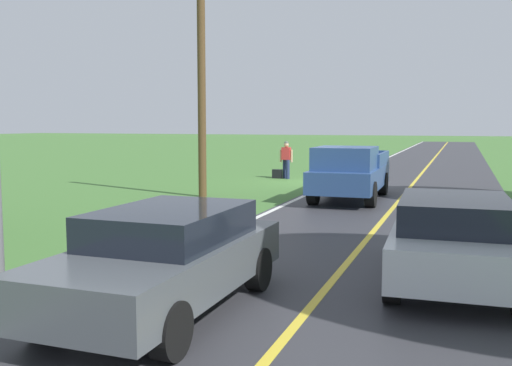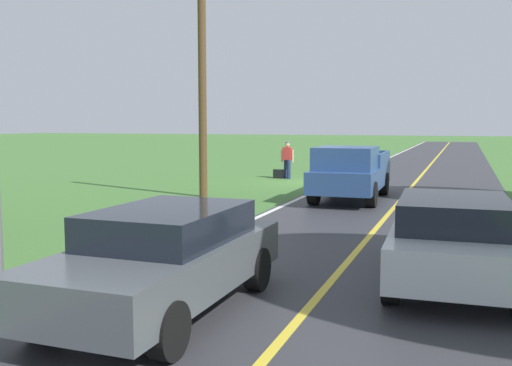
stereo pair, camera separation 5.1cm
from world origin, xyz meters
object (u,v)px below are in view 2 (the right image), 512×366
hitchhiker_walking (288,158)px  sedan_ahead_same_lane (165,257)px  suitcase_carried (278,174)px  sedan_mid_oncoming (453,237)px  pickup_truck_passing (350,172)px  utility_pole_roadside (202,85)px

hitchhiker_walking → sedan_ahead_same_lane: bearing=101.9°
suitcase_carried → sedan_mid_oncoming: size_ratio=0.10×
pickup_truck_passing → sedan_ahead_same_lane: pickup_truck_passing is taller
hitchhiker_walking → sedan_ahead_same_lane: hitchhiker_walking is taller
hitchhiker_walking → pickup_truck_passing: size_ratio=0.32×
suitcase_carried → sedan_mid_oncoming: sedan_mid_oncoming is taller
sedan_ahead_same_lane → hitchhiker_walking: bearing=-78.1°
suitcase_carried → sedan_mid_oncoming: bearing=26.9°
pickup_truck_passing → sedan_ahead_same_lane: (0.23, 12.16, -0.21)m
sedan_mid_oncoming → sedan_ahead_same_lane: bearing=37.0°
suitcase_carried → utility_pole_roadside: bearing=-3.4°
sedan_ahead_same_lane → suitcase_carried: bearing=-76.8°
sedan_mid_oncoming → sedan_ahead_same_lane: (3.67, 2.77, 0.00)m
sedan_mid_oncoming → utility_pole_roadside: bearing=-45.4°
hitchhiker_walking → suitcase_carried: hitchhiker_walking is taller
hitchhiker_walking → sedan_mid_oncoming: size_ratio=0.39×
suitcase_carried → pickup_truck_passing: 7.96m
hitchhiker_walking → sedan_mid_oncoming: bearing=115.5°
suitcase_carried → sedan_ahead_same_lane: sedan_ahead_same_lane is taller
pickup_truck_passing → sedan_mid_oncoming: pickup_truck_passing is taller
sedan_mid_oncoming → sedan_ahead_same_lane: 4.59m
sedan_mid_oncoming → sedan_ahead_same_lane: same height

